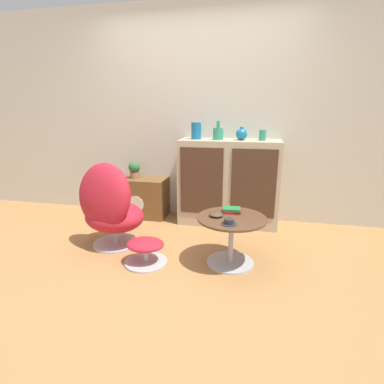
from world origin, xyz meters
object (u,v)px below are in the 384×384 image
at_px(vase_leftmost, 196,131).
at_px(ottoman, 145,249).
at_px(coffee_table, 231,235).
at_px(vase_inner_left, 218,133).
at_px(potted_plant, 134,169).
at_px(vase_inner_right, 242,134).
at_px(egg_chair, 110,207).
at_px(book_stack, 232,210).
at_px(sideboard, 229,183).
at_px(vase_rightmost, 263,135).
at_px(bowl, 216,215).
at_px(tv_console, 141,197).
at_px(teacup, 229,222).

bearing_deg(vase_leftmost, ottoman, -100.81).
bearing_deg(coffee_table, vase_inner_left, 104.68).
height_order(vase_leftmost, potted_plant, vase_leftmost).
relative_size(coffee_table, vase_inner_right, 4.13).
distance_m(egg_chair, book_stack, 1.21).
height_order(sideboard, potted_plant, sideboard).
bearing_deg(book_stack, vase_rightmost, 74.54).
distance_m(coffee_table, vase_inner_right, 1.31).
bearing_deg(sideboard, bowl, -90.49).
height_order(sideboard, ottoman, sideboard).
distance_m(vase_inner_left, book_stack, 1.13).
height_order(coffee_table, vase_leftmost, vase_leftmost).
relative_size(sideboard, potted_plant, 5.49).
xyz_separation_m(vase_leftmost, vase_inner_right, (0.53, 0.00, -0.03)).
height_order(ottoman, bowl, bowl).
relative_size(tv_console, bowl, 5.50).
distance_m(coffee_table, potted_plant, 1.75).
distance_m(tv_console, teacup, 1.77).
bearing_deg(coffee_table, book_stack, 96.02).
bearing_deg(teacup, vase_leftmost, 113.52).
height_order(tv_console, vase_inner_left, vase_inner_left).
bearing_deg(egg_chair, tv_console, 93.09).
bearing_deg(teacup, tv_console, 136.08).
distance_m(teacup, bowl, 0.21).
relative_size(egg_chair, vase_inner_right, 6.05).
bearing_deg(potted_plant, tv_console, -0.53).
bearing_deg(teacup, ottoman, 179.44).
relative_size(sideboard, bowl, 9.56).
height_order(ottoman, vase_rightmost, vase_rightmost).
bearing_deg(tv_console, teacup, -43.92).
bearing_deg(sideboard, vase_rightmost, 0.60).
relative_size(sideboard, book_stack, 6.82).
relative_size(coffee_table, book_stack, 3.55).
bearing_deg(ottoman, vase_leftmost, 79.19).
relative_size(ottoman, potted_plant, 1.81).
xyz_separation_m(vase_leftmost, bowl, (0.39, -1.04, -0.66)).
xyz_separation_m(ottoman, potted_plant, (-0.59, 1.21, 0.48)).
xyz_separation_m(tv_console, vase_inner_left, (1.01, -0.02, 0.85)).
relative_size(tv_console, vase_rightmost, 5.71).
distance_m(potted_plant, bowl, 1.62).
bearing_deg(vase_rightmost, book_stack, -105.46).
bearing_deg(vase_leftmost, coffee_table, -62.72).
height_order(vase_inner_right, vase_rightmost, vase_inner_right).
distance_m(egg_chair, bowl, 1.09).
relative_size(ottoman, coffee_table, 0.63).
height_order(sideboard, book_stack, sideboard).
bearing_deg(potted_plant, vase_inner_right, -0.87).
bearing_deg(potted_plant, bowl, -41.18).
xyz_separation_m(vase_inner_left, potted_plant, (-1.08, 0.02, -0.48)).
distance_m(egg_chair, vase_inner_left, 1.50).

